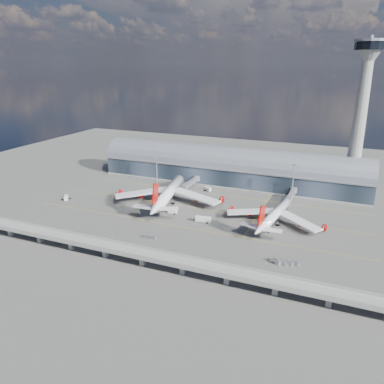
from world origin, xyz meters
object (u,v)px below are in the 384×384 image
at_px(service_truck_4, 211,202).
at_px(airliner_left, 168,193).
at_px(floodlight_mast_left, 157,166).
at_px(service_truck_5, 208,189).
at_px(cargo_train_1, 287,263).
at_px(airliner_right, 274,216).
at_px(floodlight_mast_right, 293,182).
at_px(cargo_train_2, 274,260).
at_px(service_truck_3, 267,229).
at_px(service_truck_2, 203,219).
at_px(cargo_train_0, 150,237).
at_px(service_truck_1, 173,211).
at_px(service_truck_0, 66,198).
at_px(control_tower, 359,120).

bearing_deg(service_truck_4, airliner_left, -155.97).
distance_m(floodlight_mast_left, service_truck_5, 43.07).
relative_size(floodlight_mast_left, cargo_train_1, 2.32).
distance_m(airliner_right, cargo_train_1, 46.80).
relative_size(service_truck_4, cargo_train_1, 0.41).
relative_size(floodlight_mast_right, cargo_train_2, 4.95).
bearing_deg(floodlight_mast_right, floodlight_mast_left, 180.00).
distance_m(service_truck_3, service_truck_4, 49.89).
height_order(floodlight_mast_left, airliner_right, floodlight_mast_left).
xyz_separation_m(service_truck_2, cargo_train_0, (-18.01, -30.67, -0.83)).
xyz_separation_m(service_truck_1, service_truck_3, (58.32, -3.04, -0.23)).
bearing_deg(service_truck_4, service_truck_0, -155.89).
relative_size(control_tower, service_truck_0, 15.55).
height_order(control_tower, service_truck_0, control_tower).
height_order(floodlight_mast_left, cargo_train_1, floodlight_mast_left).
relative_size(service_truck_0, service_truck_5, 1.11).
distance_m(control_tower, cargo_train_2, 126.78).
distance_m(control_tower, cargo_train_0, 156.00).
height_order(service_truck_3, service_truck_5, service_truck_5).
height_order(airliner_right, service_truck_0, airliner_right).
bearing_deg(cargo_train_2, service_truck_2, 79.36).
height_order(service_truck_1, service_truck_5, service_truck_1).
relative_size(service_truck_1, service_truck_5, 0.92).
bearing_deg(floodlight_mast_right, service_truck_1, -142.17).
height_order(control_tower, service_truck_2, control_tower).
distance_m(airliner_left, service_truck_3, 71.48).
bearing_deg(service_truck_5, cargo_train_0, -151.09).
distance_m(floodlight_mast_left, service_truck_0, 68.88).
distance_m(floodlight_mast_left, airliner_right, 104.88).
xyz_separation_m(floodlight_mast_left, service_truck_0, (-40.08, -54.67, -12.22)).
bearing_deg(cargo_train_0, floodlight_mast_right, -30.86).
height_order(service_truck_0, service_truck_3, service_truck_0).
bearing_deg(service_truck_4, airliner_right, -12.91).
height_order(airliner_right, service_truck_4, airliner_right).
xyz_separation_m(floodlight_mast_left, cargo_train_2, (104.74, -84.17, -12.75)).
height_order(control_tower, floodlight_mast_left, control_tower).
xyz_separation_m(control_tower, service_truck_0, (-175.08, -82.67, -50.22)).
height_order(service_truck_5, cargo_train_1, service_truck_5).
xyz_separation_m(floodlight_mast_right, service_truck_4, (-47.19, -25.34, -12.36)).
bearing_deg(service_truck_3, service_truck_4, 170.89).
xyz_separation_m(floodlight_mast_right, service_truck_5, (-58.71, -0.95, -12.24)).
bearing_deg(airliner_right, service_truck_3, -90.25).
height_order(service_truck_0, service_truck_5, service_truck_0).
distance_m(airliner_right, service_truck_2, 40.59).
height_order(service_truck_1, service_truck_3, service_truck_1).
height_order(floodlight_mast_right, cargo_train_0, floodlight_mast_right).
relative_size(control_tower, service_truck_4, 22.67).
xyz_separation_m(airliner_left, service_truck_0, (-65.97, -20.87, -5.29)).
bearing_deg(cargo_train_0, floodlight_mast_left, 29.60).
bearing_deg(cargo_train_0, airliner_left, 19.86).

